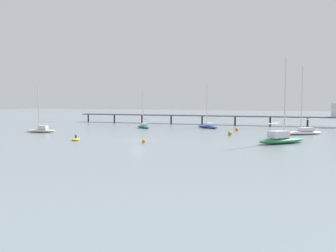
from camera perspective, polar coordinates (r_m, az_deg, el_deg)
name	(u,v)px	position (r m, az deg, el deg)	size (l,w,h in m)	color
ground_plane	(137,140)	(63.92, -5.10, -2.34)	(400.00, 400.00, 0.00)	gray
pier	(239,114)	(105.02, 11.69, 1.91)	(82.87, 6.36, 6.67)	#4C4C51
sailboat_cream	(41,129)	(84.24, -20.23, -0.54)	(7.35, 3.68, 10.47)	beige
sailboat_teal	(144,126)	(92.22, -4.05, 0.07)	(6.43, 6.25, 10.31)	#1E727A
sailboat_white	(303,131)	(79.59, 21.44, -0.78)	(9.12, 7.57, 14.56)	white
sailboat_green	(281,138)	(61.81, 18.20, -1.92)	(8.71, 9.15, 14.56)	#287F4C
sailboat_blue	(208,125)	(92.75, 6.62, 0.08)	(8.40, 8.19, 11.32)	#2D4CB7
dinghy_yellow	(76,139)	(65.83, -14.97, -2.09)	(2.76, 3.35, 1.14)	yellow
mooring_buoy_mid	(230,133)	(73.26, 10.17, -1.22)	(0.84, 0.84, 0.84)	orange
mooring_buoy_outer	(144,141)	(59.51, -4.05, -2.51)	(0.62, 0.62, 0.62)	orange
mooring_buoy_inner	(237,129)	(84.43, 11.29, -0.55)	(0.75, 0.75, 0.75)	orange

